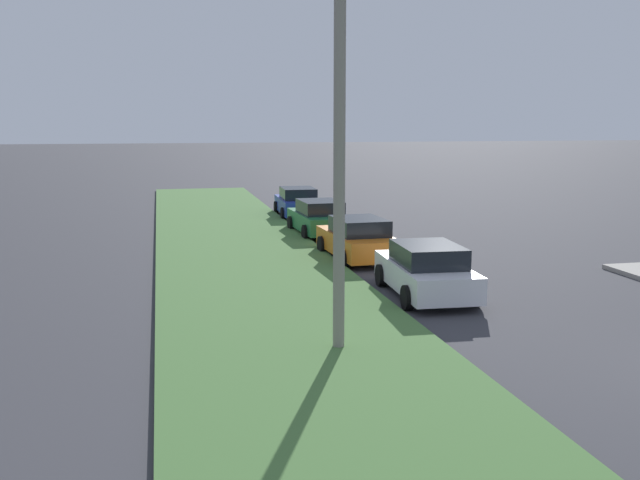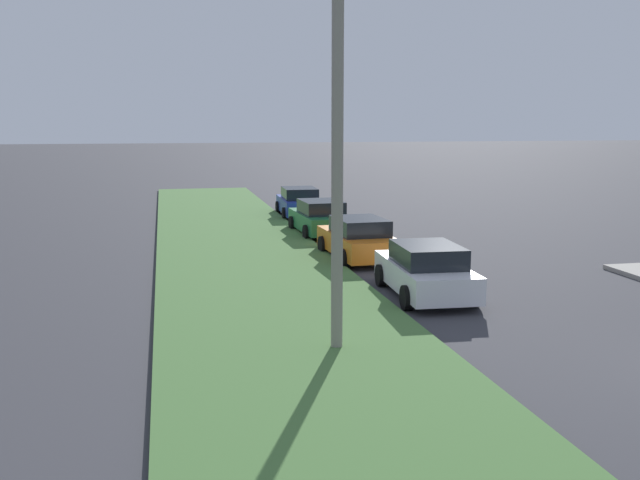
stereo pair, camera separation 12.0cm
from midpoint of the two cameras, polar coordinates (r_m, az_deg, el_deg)
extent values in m
cube|color=#477238|center=(21.01, -4.92, -3.48)|extent=(60.00, 6.00, 0.12)
cube|color=silver|center=(19.82, 8.22, -2.82)|extent=(4.39, 2.03, 0.70)
cube|color=black|center=(19.51, 8.44, -1.14)|extent=(2.28, 1.72, 0.55)
cylinder|color=black|center=(20.89, 4.72, -2.82)|extent=(0.65, 0.25, 0.64)
cylinder|color=black|center=(21.40, 9.41, -2.62)|extent=(0.65, 0.25, 0.64)
cylinder|color=black|center=(18.36, 6.80, -4.57)|extent=(0.65, 0.25, 0.64)
cylinder|color=black|center=(18.93, 12.05, -4.28)|extent=(0.65, 0.25, 0.64)
cube|color=orange|center=(24.84, 2.85, -0.24)|extent=(4.38, 1.99, 0.70)
cube|color=black|center=(24.56, 3.01, 1.12)|extent=(2.27, 1.70, 0.55)
cylinder|color=black|center=(25.90, 0.03, -0.39)|extent=(0.65, 0.25, 0.64)
cylinder|color=black|center=(26.43, 3.80, -0.21)|extent=(0.65, 0.25, 0.64)
cylinder|color=black|center=(23.35, 1.77, -1.48)|extent=(0.65, 0.25, 0.64)
cylinder|color=black|center=(23.93, 5.90, -1.26)|extent=(0.65, 0.25, 0.64)
cube|color=#1E6B38|center=(30.23, -0.22, 1.51)|extent=(4.37, 1.97, 0.70)
cube|color=black|center=(29.96, -0.12, 2.64)|extent=(2.26, 1.68, 0.55)
cylinder|color=black|center=(31.36, -2.44, 1.33)|extent=(0.65, 0.24, 0.64)
cylinder|color=black|center=(31.79, 0.73, 1.45)|extent=(0.65, 0.24, 0.64)
cylinder|color=black|center=(28.76, -1.27, 0.59)|extent=(0.65, 0.24, 0.64)
cylinder|color=black|center=(29.23, 2.16, 0.73)|extent=(0.65, 0.24, 0.64)
cube|color=#23389E|center=(36.03, -1.91, 2.79)|extent=(4.37, 1.96, 0.70)
cube|color=black|center=(35.77, -1.86, 3.75)|extent=(2.26, 1.68, 0.55)
cylinder|color=black|center=(37.27, -3.59, 2.61)|extent=(0.65, 0.24, 0.64)
cylinder|color=black|center=(37.53, -0.85, 2.68)|extent=(0.65, 0.24, 0.64)
cylinder|color=black|center=(34.61, -3.04, 2.09)|extent=(0.65, 0.24, 0.64)
cylinder|color=black|center=(34.89, -0.11, 2.16)|extent=(0.65, 0.24, 0.64)
cylinder|color=gray|center=(14.38, 1.31, 5.47)|extent=(0.24, 0.24, 7.50)
camera|label=1|loc=(0.06, -90.16, -0.03)|focal=40.16mm
camera|label=2|loc=(0.06, 89.84, 0.03)|focal=40.16mm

